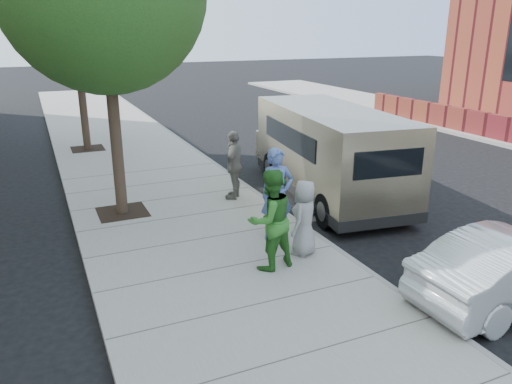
# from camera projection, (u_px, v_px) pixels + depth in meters

# --- Properties ---
(ground) EXTENTS (120.00, 120.00, 0.00)m
(ground) POSITION_uv_depth(u_px,v_px,m) (244.00, 237.00, 11.41)
(ground) COLOR black
(ground) RESTS_ON ground
(sidewalk) EXTENTS (5.00, 60.00, 0.15)m
(sidewalk) POSITION_uv_depth(u_px,v_px,m) (202.00, 242.00, 11.00)
(sidewalk) COLOR gray
(sidewalk) RESTS_ON ground
(curb_face) EXTENTS (0.12, 60.00, 0.16)m
(curb_face) POSITION_uv_depth(u_px,v_px,m) (299.00, 225.00, 11.95)
(curb_face) COLOR gray
(curb_face) RESTS_ON ground
(tree_far) EXTENTS (3.92, 3.80, 6.49)m
(tree_far) POSITION_uv_depth(u_px,v_px,m) (75.00, 18.00, 17.68)
(tree_far) COLOR black
(tree_far) RESTS_ON sidewalk
(parking_meter) EXTENTS (0.29, 0.12, 1.40)m
(parking_meter) POSITION_uv_depth(u_px,v_px,m) (279.00, 193.00, 10.75)
(parking_meter) COLOR gray
(parking_meter) RESTS_ON sidewalk
(van) EXTENTS (3.03, 6.91, 2.48)m
(van) POSITION_uv_depth(u_px,v_px,m) (327.00, 151.00, 13.88)
(van) COLOR tan
(van) RESTS_ON ground
(person_officer) EXTENTS (0.76, 0.52, 2.03)m
(person_officer) POSITION_uv_depth(u_px,v_px,m) (277.00, 195.00, 10.67)
(person_officer) COLOR #5169AD
(person_officer) RESTS_ON sidewalk
(person_green_shirt) EXTENTS (1.08, 0.91, 1.96)m
(person_green_shirt) POSITION_uv_depth(u_px,v_px,m) (270.00, 220.00, 9.37)
(person_green_shirt) COLOR #2F7727
(person_green_shirt) RESTS_ON sidewalk
(person_gray_shirt) EXTENTS (0.90, 0.86, 1.56)m
(person_gray_shirt) POSITION_uv_depth(u_px,v_px,m) (304.00, 218.00, 10.03)
(person_gray_shirt) COLOR gray
(person_gray_shirt) RESTS_ON sidewalk
(person_striped_polo) EXTENTS (1.02, 1.14, 1.85)m
(person_striped_polo) POSITION_uv_depth(u_px,v_px,m) (234.00, 165.00, 13.34)
(person_striped_polo) COLOR gray
(person_striped_polo) RESTS_ON sidewalk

